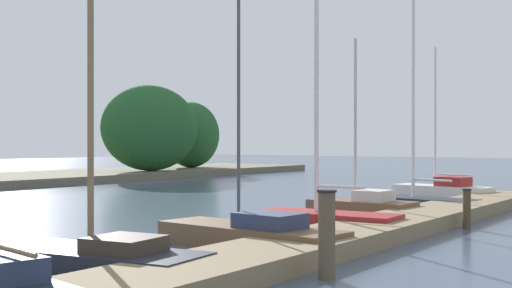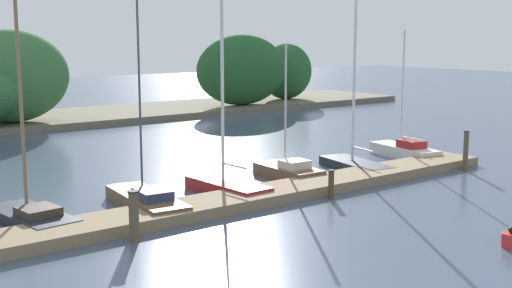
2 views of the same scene
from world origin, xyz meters
The scene contains 11 objects.
dock_pier centered at (0.00, 13.72, 0.17)m, with size 25.30×1.80×0.35m.
sailboat_2 centered at (-5.27, 15.67, 0.38)m, with size 1.74×3.81×8.29m.
sailboat_3 centered at (-1.79, 15.21, 0.31)m, with size 1.66×4.45×7.91m.
sailboat_4 centered at (1.33, 15.26, 0.41)m, with size 1.33×3.75×8.09m.
sailboat_5 centered at (4.67, 15.84, 0.31)m, with size 1.47×3.16×5.04m.
sailboat_6 centered at (7.89, 15.44, 0.35)m, with size 1.97×3.90×7.40m.
sailboat_7 centered at (11.64, 15.99, 0.35)m, with size 1.80×3.96×5.62m.
mooring_piling_1 centered at (-3.65, 12.38, 0.69)m, with size 0.30×0.30×1.38m.
mooring_piling_2 centered at (3.75, 12.52, 0.49)m, with size 0.22×0.22×0.97m.
mooring_piling_3 centered at (11.32, 12.54, 0.81)m, with size 0.24×0.24×1.61m.
channel_buoy_0 centered at (3.76, 5.95, 0.20)m, with size 0.48×0.48×0.54m.
Camera 2 is at (-11.50, -2.89, 5.40)m, focal length 46.37 mm.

